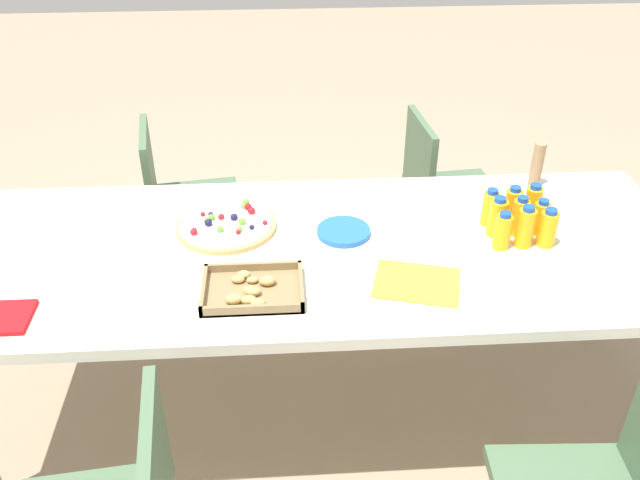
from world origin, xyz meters
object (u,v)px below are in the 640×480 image
(juice_bottle_6, at_px, (548,228))
(juice_bottle_3, at_px, (541,218))
(juice_bottle_0, at_px, (533,204))
(juice_bottle_1, at_px, (513,206))
(chair_near_right, at_px, (180,196))
(party_table, at_px, (329,260))
(juice_bottle_5, at_px, (497,217))
(chair_near_left, at_px, (441,186))
(cardboard_tube, at_px, (537,164))
(juice_bottle_2, at_px, (490,208))
(juice_bottle_4, at_px, (520,217))
(plate_stack, at_px, (344,232))
(snack_tray, at_px, (252,290))
(paper_folder, at_px, (417,283))
(napkin_stack, at_px, (5,318))
(juice_bottle_7, at_px, (525,227))
(juice_bottle_8, at_px, (503,231))
(fruit_pizza, at_px, (226,224))

(juice_bottle_6, bearing_deg, juice_bottle_3, -90.65)
(juice_bottle_0, height_order, juice_bottle_1, juice_bottle_0)
(chair_near_right, relative_size, juice_bottle_0, 5.68)
(party_table, bearing_deg, juice_bottle_3, -177.12)
(party_table, bearing_deg, juice_bottle_5, -176.05)
(chair_near_left, xyz_separation_m, cardboard_tube, (-0.24, 0.44, 0.33))
(chair_near_right, bearing_deg, juice_bottle_0, 54.41)
(juice_bottle_1, bearing_deg, juice_bottle_2, 4.36)
(juice_bottle_2, relative_size, juice_bottle_4, 0.94)
(juice_bottle_0, xyz_separation_m, juice_bottle_2, (0.15, 0.01, -0.00))
(juice_bottle_0, distance_m, juice_bottle_5, 0.17)
(juice_bottle_1, height_order, plate_stack, juice_bottle_1)
(snack_tray, bearing_deg, paper_folder, -178.12)
(napkin_stack, bearing_deg, juice_bottle_6, -170.34)
(juice_bottle_7, relative_size, plate_stack, 0.82)
(party_table, height_order, plate_stack, plate_stack)
(party_table, distance_m, juice_bottle_0, 0.74)
(party_table, distance_m, juice_bottle_1, 0.67)
(juice_bottle_8, relative_size, cardboard_tube, 0.76)
(juice_bottle_0, distance_m, juice_bottle_2, 0.15)
(juice_bottle_7, bearing_deg, party_table, -3.01)
(juice_bottle_5, xyz_separation_m, juice_bottle_6, (-0.15, 0.07, -0.00))
(party_table, bearing_deg, juice_bottle_7, 176.99)
(juice_bottle_5, height_order, napkin_stack, juice_bottle_5)
(juice_bottle_0, relative_size, juice_bottle_7, 0.97)
(juice_bottle_5, bearing_deg, chair_near_right, -32.81)
(fruit_pizza, relative_size, paper_folder, 1.35)
(juice_bottle_0, xyz_separation_m, juice_bottle_3, (-0.00, 0.08, -0.01))
(party_table, height_order, napkin_stack, napkin_stack)
(party_table, relative_size, juice_bottle_6, 17.96)
(party_table, height_order, juice_bottle_2, juice_bottle_2)
(juice_bottle_3, bearing_deg, snack_tray, 15.87)
(juice_bottle_8, distance_m, paper_folder, 0.37)
(plate_stack, xyz_separation_m, cardboard_tube, (-0.77, -0.31, 0.08))
(juice_bottle_1, distance_m, juice_bottle_8, 0.18)
(chair_near_right, xyz_separation_m, juice_bottle_0, (-1.33, 0.69, 0.31))
(napkin_stack, bearing_deg, juice_bottle_8, -169.63)
(juice_bottle_5, bearing_deg, juice_bottle_1, -135.21)
(chair_near_left, relative_size, plate_stack, 4.52)
(juice_bottle_0, bearing_deg, chair_near_right, -27.24)
(juice_bottle_0, distance_m, juice_bottle_8, 0.22)
(juice_bottle_7, bearing_deg, cardboard_tube, -113.16)
(snack_tray, distance_m, cardboard_tube, 1.24)
(juice_bottle_4, bearing_deg, party_table, 3.24)
(juice_bottle_5, xyz_separation_m, fruit_pizza, (0.92, -0.10, -0.05))
(plate_stack, bearing_deg, juice_bottle_7, 169.74)
(chair_near_left, relative_size, fruit_pizza, 2.37)
(juice_bottle_3, distance_m, juice_bottle_8, 0.17)
(party_table, xyz_separation_m, juice_bottle_2, (-0.57, -0.11, 0.12))
(juice_bottle_3, height_order, juice_bottle_5, juice_bottle_5)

